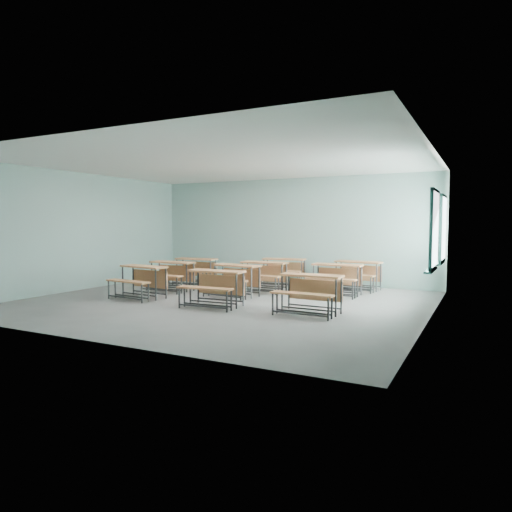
{
  "coord_description": "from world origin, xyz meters",
  "views": [
    {
      "loc": [
        5.43,
        -9.01,
        1.8
      ],
      "look_at": [
        0.24,
        1.2,
        1.0
      ],
      "focal_mm": 32.0,
      "sensor_mm": 36.0,
      "label": 1
    }
  ],
  "objects_px": {
    "desk_unit_r1c0": "(170,271)",
    "desk_unit_r3c1": "(283,267)",
    "desk_unit_r2c1": "(262,272)",
    "desk_unit_r2c2": "(336,274)",
    "desk_unit_r0c0": "(140,277)",
    "desk_unit_r0c2": "(309,288)",
    "desk_unit_r3c2": "(357,271)",
    "desk_unit_r0c1": "(214,282)",
    "desk_unit_r2c0": "(194,267)",
    "desk_unit_r1c1": "(234,275)"
  },
  "relations": [
    {
      "from": "desk_unit_r1c0",
      "to": "desk_unit_r3c2",
      "type": "height_order",
      "value": "same"
    },
    {
      "from": "desk_unit_r1c1",
      "to": "desk_unit_r2c2",
      "type": "xyz_separation_m",
      "value": [
        2.22,
        1.32,
        0.0
      ]
    },
    {
      "from": "desk_unit_r0c1",
      "to": "desk_unit_r1c1",
      "type": "relative_size",
      "value": 0.95
    },
    {
      "from": "desk_unit_r0c2",
      "to": "desk_unit_r3c2",
      "type": "xyz_separation_m",
      "value": [
        -0.0,
        3.72,
        0.0
      ]
    },
    {
      "from": "desk_unit_r1c0",
      "to": "desk_unit_r2c1",
      "type": "xyz_separation_m",
      "value": [
        2.27,
        1.06,
        0.0
      ]
    },
    {
      "from": "desk_unit_r1c1",
      "to": "desk_unit_r2c0",
      "type": "height_order",
      "value": "same"
    },
    {
      "from": "desk_unit_r2c0",
      "to": "desk_unit_r1c0",
      "type": "bearing_deg",
      "value": -89.08
    },
    {
      "from": "desk_unit_r2c2",
      "to": "desk_unit_r0c1",
      "type": "bearing_deg",
      "value": -123.72
    },
    {
      "from": "desk_unit_r3c2",
      "to": "desk_unit_r0c0",
      "type": "bearing_deg",
      "value": -132.39
    },
    {
      "from": "desk_unit_r2c0",
      "to": "desk_unit_r2c2",
      "type": "distance_m",
      "value": 4.33
    },
    {
      "from": "desk_unit_r0c0",
      "to": "desk_unit_r3c1",
      "type": "relative_size",
      "value": 0.99
    },
    {
      "from": "desk_unit_r0c0",
      "to": "desk_unit_r0c2",
      "type": "height_order",
      "value": "same"
    },
    {
      "from": "desk_unit_r0c1",
      "to": "desk_unit_r3c1",
      "type": "distance_m",
      "value": 3.9
    },
    {
      "from": "desk_unit_r2c1",
      "to": "desk_unit_r2c2",
      "type": "relative_size",
      "value": 1.02
    },
    {
      "from": "desk_unit_r0c0",
      "to": "desk_unit_r0c1",
      "type": "bearing_deg",
      "value": 2.87
    },
    {
      "from": "desk_unit_r0c0",
      "to": "desk_unit_r0c2",
      "type": "relative_size",
      "value": 1.05
    },
    {
      "from": "desk_unit_r3c2",
      "to": "desk_unit_r2c0",
      "type": "bearing_deg",
      "value": -159.37
    },
    {
      "from": "desk_unit_r2c2",
      "to": "desk_unit_r3c2",
      "type": "relative_size",
      "value": 0.94
    },
    {
      "from": "desk_unit_r0c0",
      "to": "desk_unit_r0c1",
      "type": "relative_size",
      "value": 1.04
    },
    {
      "from": "desk_unit_r2c1",
      "to": "desk_unit_r0c1",
      "type": "bearing_deg",
      "value": -90.86
    },
    {
      "from": "desk_unit_r0c0",
      "to": "desk_unit_r2c2",
      "type": "height_order",
      "value": "same"
    },
    {
      "from": "desk_unit_r0c0",
      "to": "desk_unit_r2c2",
      "type": "relative_size",
      "value": 1.06
    },
    {
      "from": "desk_unit_r0c1",
      "to": "desk_unit_r1c1",
      "type": "distance_m",
      "value": 1.47
    },
    {
      "from": "desk_unit_r2c0",
      "to": "desk_unit_r3c2",
      "type": "distance_m",
      "value": 4.7
    },
    {
      "from": "desk_unit_r0c2",
      "to": "desk_unit_r2c2",
      "type": "height_order",
      "value": "same"
    },
    {
      "from": "desk_unit_r0c0",
      "to": "desk_unit_r2c2",
      "type": "bearing_deg",
      "value": 39.07
    },
    {
      "from": "desk_unit_r2c0",
      "to": "desk_unit_r2c2",
      "type": "xyz_separation_m",
      "value": [
        4.33,
        -0.01,
        0.0
      ]
    },
    {
      "from": "desk_unit_r0c2",
      "to": "desk_unit_r1c0",
      "type": "xyz_separation_m",
      "value": [
        -4.47,
        1.31,
        0.0
      ]
    },
    {
      "from": "desk_unit_r2c2",
      "to": "desk_unit_r3c2",
      "type": "xyz_separation_m",
      "value": [
        0.24,
        1.15,
        0.0
      ]
    },
    {
      "from": "desk_unit_r1c0",
      "to": "desk_unit_r3c2",
      "type": "relative_size",
      "value": 0.94
    },
    {
      "from": "desk_unit_r0c2",
      "to": "desk_unit_r2c2",
      "type": "xyz_separation_m",
      "value": [
        -0.24,
        2.58,
        0.0
      ]
    },
    {
      "from": "desk_unit_r0c0",
      "to": "desk_unit_r2c1",
      "type": "xyz_separation_m",
      "value": [
        2.13,
        2.4,
        0.0
      ]
    },
    {
      "from": "desk_unit_r0c0",
      "to": "desk_unit_r1c1",
      "type": "relative_size",
      "value": 0.99
    },
    {
      "from": "desk_unit_r1c0",
      "to": "desk_unit_r1c1",
      "type": "xyz_separation_m",
      "value": [
        2.01,
        -0.05,
        0.0
      ]
    },
    {
      "from": "desk_unit_r1c0",
      "to": "desk_unit_r3c1",
      "type": "xyz_separation_m",
      "value": [
        2.28,
        2.41,
        0.0
      ]
    },
    {
      "from": "desk_unit_r0c1",
      "to": "desk_unit_r2c1",
      "type": "bearing_deg",
      "value": 88.97
    },
    {
      "from": "desk_unit_r0c2",
      "to": "desk_unit_r1c0",
      "type": "height_order",
      "value": "same"
    },
    {
      "from": "desk_unit_r0c1",
      "to": "desk_unit_r1c0",
      "type": "distance_m",
      "value": 2.76
    },
    {
      "from": "desk_unit_r0c2",
      "to": "desk_unit_r3c1",
      "type": "height_order",
      "value": "same"
    },
    {
      "from": "desk_unit_r0c0",
      "to": "desk_unit_r0c2",
      "type": "bearing_deg",
      "value": 7.02
    },
    {
      "from": "desk_unit_r0c0",
      "to": "desk_unit_r3c2",
      "type": "relative_size",
      "value": 1.0
    },
    {
      "from": "desk_unit_r2c1",
      "to": "desk_unit_r2c2",
      "type": "height_order",
      "value": "same"
    },
    {
      "from": "desk_unit_r0c1",
      "to": "desk_unit_r3c2",
      "type": "xyz_separation_m",
      "value": [
        2.14,
        3.9,
        0.0
      ]
    },
    {
      "from": "desk_unit_r0c0",
      "to": "desk_unit_r2c1",
      "type": "relative_size",
      "value": 1.04
    },
    {
      "from": "desk_unit_r2c1",
      "to": "desk_unit_r2c2",
      "type": "xyz_separation_m",
      "value": [
        1.97,
        0.21,
        0.0
      ]
    },
    {
      "from": "desk_unit_r2c0",
      "to": "desk_unit_r2c1",
      "type": "bearing_deg",
      "value": -8.42
    },
    {
      "from": "desk_unit_r1c1",
      "to": "desk_unit_r0c2",
      "type": "bearing_deg",
      "value": -19.14
    },
    {
      "from": "desk_unit_r0c2",
      "to": "desk_unit_r3c1",
      "type": "relative_size",
      "value": 0.94
    },
    {
      "from": "desk_unit_r2c1",
      "to": "desk_unit_r1c0",
      "type": "bearing_deg",
      "value": -157.25
    },
    {
      "from": "desk_unit_r0c0",
      "to": "desk_unit_r3c1",
      "type": "bearing_deg",
      "value": 66.87
    }
  ]
}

